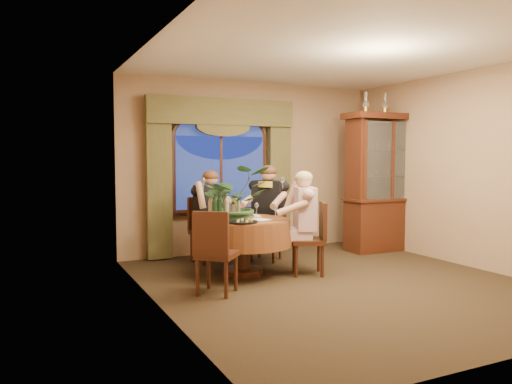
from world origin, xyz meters
name	(u,v)px	position (x,y,z in m)	size (l,w,h in m)	color
floor	(338,284)	(0.00, 0.00, 0.00)	(5.00, 5.00, 0.00)	black
wall_back	(253,167)	(0.00, 2.50, 1.40)	(4.50, 4.50, 0.00)	#987456
wall_right	(471,169)	(2.25, 0.00, 1.40)	(5.00, 5.00, 0.00)	#987456
ceiling	(341,54)	(0.00, 0.00, 2.80)	(5.00, 5.00, 0.00)	white
window	(221,174)	(-0.60, 2.43, 1.30)	(1.62, 0.10, 1.32)	navy
arched_transom	(221,125)	(-0.60, 2.43, 2.08)	(1.60, 0.06, 0.44)	navy
drapery_left	(159,183)	(-1.63, 2.38, 1.18)	(0.38, 0.14, 2.32)	#4A4523
drapery_right	(279,180)	(0.43, 2.38, 1.18)	(0.38, 0.14, 2.32)	#4A4523
swag_valance	(222,112)	(-0.60, 2.35, 2.28)	(2.45, 0.16, 0.42)	#4A4523
dining_table	(242,247)	(-0.88, 0.96, 0.38)	(1.34, 1.34, 0.75)	maroon
china_cabinet	(384,182)	(1.98, 1.55, 1.14)	(1.41, 0.56, 2.28)	#38160C
oil_lamp_left	(366,102)	(1.58, 1.55, 2.45)	(0.11, 0.11, 0.34)	#A5722D
oil_lamp_center	(385,104)	(1.98, 1.55, 2.45)	(0.11, 0.11, 0.34)	#A5722D
oil_lamp_right	(404,105)	(2.38, 1.55, 2.45)	(0.11, 0.11, 0.34)	#A5722D
chair_right	(308,239)	(-0.09, 0.59, 0.48)	(0.42, 0.42, 0.96)	black
chair_back_right	(266,229)	(-0.18, 1.63, 0.48)	(0.42, 0.42, 0.96)	black
chair_back	(207,230)	(-1.04, 1.88, 0.48)	(0.42, 0.42, 0.96)	black
chair_front_left	(217,252)	(-1.52, 0.23, 0.48)	(0.42, 0.42, 0.96)	black
person_pink	(305,222)	(-0.09, 0.66, 0.69)	(0.50, 0.46, 1.39)	#CBA1A9
person_back	(210,217)	(-1.03, 1.79, 0.69)	(0.49, 0.45, 1.38)	black
person_scarf	(269,214)	(-0.20, 1.51, 0.73)	(0.52, 0.48, 1.45)	black
stoneware_vase	(236,208)	(-0.94, 1.05, 0.88)	(0.14, 0.14, 0.27)	#98785D
centerpiece_plant	(234,174)	(-0.96, 1.04, 1.35)	(0.92, 1.02, 0.80)	#2C502D
olive_bowl	(248,217)	(-0.82, 0.89, 0.78)	(0.16, 0.16, 0.05)	#42542A
cheese_platter	(242,222)	(-1.05, 0.58, 0.76)	(0.39, 0.39, 0.02)	black
wine_bottle_0	(216,206)	(-1.18, 1.16, 0.92)	(0.07, 0.07, 0.33)	black
wine_bottle_1	(219,208)	(-1.23, 0.91, 0.92)	(0.07, 0.07, 0.33)	black
wine_bottle_2	(211,207)	(-1.28, 1.06, 0.92)	(0.07, 0.07, 0.33)	tan
wine_bottle_3	(215,208)	(-1.29, 0.89, 0.92)	(0.07, 0.07, 0.33)	black
wine_bottle_4	(226,207)	(-1.08, 1.03, 0.92)	(0.07, 0.07, 0.33)	tan
tasting_paper_0	(259,219)	(-0.72, 0.78, 0.75)	(0.21, 0.30, 0.00)	white
tasting_paper_1	(252,216)	(-0.63, 1.19, 0.75)	(0.21, 0.30, 0.00)	white
wine_glass_person_pink	(275,212)	(-0.46, 0.80, 0.84)	(0.07, 0.07, 0.18)	silver
wine_glass_person_back	(225,209)	(-0.95, 1.39, 0.84)	(0.07, 0.07, 0.18)	silver
wine_glass_person_scarf	(256,209)	(-0.54, 1.24, 0.84)	(0.07, 0.07, 0.18)	silver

